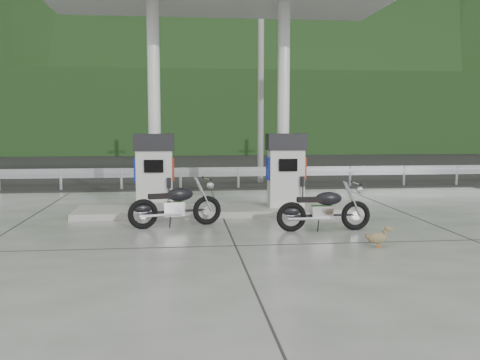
{
  "coord_description": "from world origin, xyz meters",
  "views": [
    {
      "loc": [
        -0.94,
        -10.38,
        2.2
      ],
      "look_at": [
        0.3,
        1.0,
        1.0
      ],
      "focal_mm": 40.0,
      "sensor_mm": 36.0,
      "label": 1
    }
  ],
  "objects": [
    {
      "name": "motorcycle_right",
      "position": [
        1.94,
        0.18,
        0.45
      ],
      "size": [
        1.84,
        0.59,
        0.87
      ],
      "primitive_type": null,
      "rotation": [
        0.0,
        0.0,
        0.01
      ],
      "color": "black",
      "rests_on": "forecourt_apron"
    },
    {
      "name": "canopy_column_right",
      "position": [
        1.6,
        2.9,
        2.67
      ],
      "size": [
        0.3,
        0.3,
        5.0
      ],
      "primitive_type": "cylinder",
      "color": "white",
      "rests_on": "pump_island"
    },
    {
      "name": "motorcycle_left",
      "position": [
        -1.09,
        0.96,
        0.47
      ],
      "size": [
        1.98,
        1.04,
        0.9
      ],
      "primitive_type": null,
      "rotation": [
        0.0,
        0.0,
        0.25
      ],
      "color": "black",
      "rests_on": "forecourt_apron"
    },
    {
      "name": "ground",
      "position": [
        0.0,
        0.0,
        0.0
      ],
      "size": [
        160.0,
        160.0,
        0.0
      ],
      "primitive_type": "plane",
      "color": "black",
      "rests_on": "ground"
    },
    {
      "name": "tree_band",
      "position": [
        0.0,
        30.0,
        3.0
      ],
      "size": [
        80.0,
        6.0,
        6.0
      ],
      "primitive_type": "cube",
      "color": "black",
      "rests_on": "ground"
    },
    {
      "name": "gas_pump_right",
      "position": [
        1.6,
        2.5,
        1.07
      ],
      "size": [
        0.95,
        0.55,
        1.8
      ],
      "primitive_type": null,
      "color": "silver",
      "rests_on": "pump_island"
    },
    {
      "name": "road",
      "position": [
        0.0,
        11.5,
        0.0
      ],
      "size": [
        60.0,
        7.0,
        0.01
      ],
      "primitive_type": "cube",
      "color": "black",
      "rests_on": "ground"
    },
    {
      "name": "forested_hills",
      "position": [
        0.0,
        60.0,
        0.0
      ],
      "size": [
        100.0,
        40.0,
        140.0
      ],
      "primitive_type": null,
      "color": "black",
      "rests_on": "ground"
    },
    {
      "name": "canopy_column_left",
      "position": [
        -1.6,
        2.9,
        2.67
      ],
      "size": [
        0.3,
        0.3,
        5.0
      ],
      "primitive_type": "cylinder",
      "color": "white",
      "rests_on": "pump_island"
    },
    {
      "name": "pump_island",
      "position": [
        0.0,
        2.5,
        0.1
      ],
      "size": [
        7.0,
        1.4,
        0.15
      ],
      "primitive_type": "cube",
      "color": "gray",
      "rests_on": "forecourt_apron"
    },
    {
      "name": "guardrail",
      "position": [
        0.0,
        8.0,
        0.71
      ],
      "size": [
        26.0,
        0.16,
        1.42
      ],
      "primitive_type": null,
      "color": "#A8ABB0",
      "rests_on": "ground"
    },
    {
      "name": "forecourt_apron",
      "position": [
        0.0,
        0.0,
        0.01
      ],
      "size": [
        18.0,
        14.0,
        0.02
      ],
      "primitive_type": "cube",
      "color": "slate",
      "rests_on": "ground"
    },
    {
      "name": "gas_pump_left",
      "position": [
        -1.6,
        2.5,
        1.07
      ],
      "size": [
        0.95,
        0.55,
        1.8
      ],
      "primitive_type": null,
      "color": "silver",
      "rests_on": "pump_island"
    },
    {
      "name": "duck",
      "position": [
        2.49,
        -1.39,
        0.18
      ],
      "size": [
        0.46,
        0.15,
        0.33
      ],
      "primitive_type": null,
      "rotation": [
        0.0,
        0.0,
        0.04
      ],
      "color": "brown",
      "rests_on": "forecourt_apron"
    },
    {
      "name": "utility_pole_b",
      "position": [
        2.0,
        9.5,
        4.0
      ],
      "size": [
        0.22,
        0.22,
        8.0
      ],
      "primitive_type": "cylinder",
      "color": "gray",
      "rests_on": "ground"
    }
  ]
}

